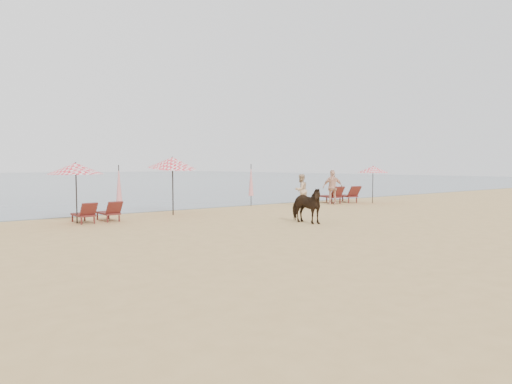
{
  "coord_description": "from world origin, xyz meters",
  "views": [
    {
      "loc": [
        -10.16,
        -8.97,
        2.15
      ],
      "look_at": [
        0.0,
        5.0,
        1.1
      ],
      "focal_mm": 30.0,
      "sensor_mm": 36.0,
      "label": 1
    }
  ],
  "objects_px": {
    "umbrella_open_right": "(373,169)",
    "umbrella_closed_left": "(119,184)",
    "cow": "(306,205)",
    "beachgoer_right_a": "(301,190)",
    "lounger_cluster_left": "(98,212)",
    "umbrella_open_left_a": "(76,169)",
    "beachgoer_right_b": "(333,187)",
    "lounger_cluster_right": "(340,195)",
    "umbrella_closed_right": "(251,180)",
    "umbrella_open_left_b": "(173,163)"
  },
  "relations": [
    {
      "from": "umbrella_open_right",
      "to": "umbrella_closed_left",
      "type": "bearing_deg",
      "value": -177.44
    },
    {
      "from": "umbrella_closed_left",
      "to": "cow",
      "type": "distance_m",
      "value": 8.69
    },
    {
      "from": "umbrella_closed_left",
      "to": "beachgoer_right_a",
      "type": "bearing_deg",
      "value": -11.77
    },
    {
      "from": "umbrella_closed_left",
      "to": "cow",
      "type": "relative_size",
      "value": 1.38
    },
    {
      "from": "lounger_cluster_left",
      "to": "umbrella_open_left_a",
      "type": "relative_size",
      "value": 0.7
    },
    {
      "from": "umbrella_open_right",
      "to": "beachgoer_right_b",
      "type": "distance_m",
      "value": 2.73
    },
    {
      "from": "lounger_cluster_right",
      "to": "cow",
      "type": "height_order",
      "value": "cow"
    },
    {
      "from": "lounger_cluster_left",
      "to": "beachgoer_right_b",
      "type": "distance_m",
      "value": 12.94
    },
    {
      "from": "lounger_cluster_left",
      "to": "beachgoer_right_a",
      "type": "xyz_separation_m",
      "value": [
        10.9,
        0.52,
        0.48
      ]
    },
    {
      "from": "lounger_cluster_left",
      "to": "beachgoer_right_b",
      "type": "xyz_separation_m",
      "value": [
        12.93,
        0.12,
        0.59
      ]
    },
    {
      "from": "umbrella_open_right",
      "to": "cow",
      "type": "height_order",
      "value": "umbrella_open_right"
    },
    {
      "from": "cow",
      "to": "beachgoer_right_b",
      "type": "relative_size",
      "value": 0.83
    },
    {
      "from": "lounger_cluster_left",
      "to": "umbrella_closed_left",
      "type": "height_order",
      "value": "umbrella_closed_left"
    },
    {
      "from": "umbrella_closed_left",
      "to": "beachgoer_right_a",
      "type": "distance_m",
      "value": 9.47
    },
    {
      "from": "lounger_cluster_right",
      "to": "umbrella_open_left_a",
      "type": "xyz_separation_m",
      "value": [
        -14.68,
        -0.42,
        1.59
      ]
    },
    {
      "from": "cow",
      "to": "beachgoer_right_b",
      "type": "bearing_deg",
      "value": 30.91
    },
    {
      "from": "umbrella_closed_left",
      "to": "umbrella_closed_right",
      "type": "height_order",
      "value": "umbrella_closed_right"
    },
    {
      "from": "umbrella_open_right",
      "to": "umbrella_open_left_a",
      "type": "bearing_deg",
      "value": -167.32
    },
    {
      "from": "lounger_cluster_right",
      "to": "umbrella_open_right",
      "type": "bearing_deg",
      "value": -31.57
    },
    {
      "from": "umbrella_open_left_a",
      "to": "umbrella_closed_left",
      "type": "xyz_separation_m",
      "value": [
        2.37,
        2.35,
        -0.7
      ]
    },
    {
      "from": "umbrella_open_left_a",
      "to": "umbrella_closed_right",
      "type": "relative_size",
      "value": 1.01
    },
    {
      "from": "umbrella_closed_left",
      "to": "beachgoer_right_b",
      "type": "xyz_separation_m",
      "value": [
        11.28,
        -2.33,
        -0.39
      ]
    },
    {
      "from": "umbrella_open_left_b",
      "to": "beachgoer_right_a",
      "type": "relative_size",
      "value": 1.54
    },
    {
      "from": "lounger_cluster_right",
      "to": "umbrella_closed_right",
      "type": "distance_m",
      "value": 5.6
    },
    {
      "from": "umbrella_open_right",
      "to": "beachgoer_right_b",
      "type": "bearing_deg",
      "value": 176.12
    },
    {
      "from": "lounger_cluster_left",
      "to": "umbrella_open_right",
      "type": "xyz_separation_m",
      "value": [
        15.33,
        -0.74,
        1.58
      ]
    },
    {
      "from": "umbrella_closed_right",
      "to": "umbrella_open_left_a",
      "type": "bearing_deg",
      "value": -168.49
    },
    {
      "from": "umbrella_open_left_b",
      "to": "umbrella_closed_left",
      "type": "xyz_separation_m",
      "value": [
        -1.74,
        1.91,
        -0.94
      ]
    },
    {
      "from": "umbrella_open_left_b",
      "to": "umbrella_closed_right",
      "type": "relative_size",
      "value": 1.17
    },
    {
      "from": "umbrella_closed_left",
      "to": "umbrella_open_left_a",
      "type": "bearing_deg",
      "value": -135.31
    },
    {
      "from": "umbrella_closed_right",
      "to": "cow",
      "type": "height_order",
      "value": "umbrella_closed_right"
    },
    {
      "from": "umbrella_open_left_b",
      "to": "umbrella_closed_right",
      "type": "xyz_separation_m",
      "value": [
        5.25,
        1.47,
        -0.91
      ]
    },
    {
      "from": "umbrella_open_left_b",
      "to": "umbrella_open_right",
      "type": "bearing_deg",
      "value": -0.39
    },
    {
      "from": "umbrella_closed_right",
      "to": "umbrella_open_left_b",
      "type": "bearing_deg",
      "value": -164.37
    },
    {
      "from": "beachgoer_right_a",
      "to": "umbrella_closed_left",
      "type": "bearing_deg",
      "value": -15.32
    },
    {
      "from": "lounger_cluster_left",
      "to": "beachgoer_right_b",
      "type": "height_order",
      "value": "beachgoer_right_b"
    },
    {
      "from": "umbrella_open_left_a",
      "to": "umbrella_open_left_b",
      "type": "distance_m",
      "value": 4.14
    },
    {
      "from": "umbrella_open_right",
      "to": "beachgoer_right_b",
      "type": "relative_size",
      "value": 1.12
    },
    {
      "from": "lounger_cluster_right",
      "to": "umbrella_open_left_a",
      "type": "relative_size",
      "value": 0.95
    },
    {
      "from": "umbrella_open_right",
      "to": "beachgoer_right_b",
      "type": "xyz_separation_m",
      "value": [
        -2.4,
        0.85,
        -0.99
      ]
    },
    {
      "from": "lounger_cluster_left",
      "to": "beachgoer_right_b",
      "type": "bearing_deg",
      "value": -3.16
    },
    {
      "from": "lounger_cluster_left",
      "to": "umbrella_closed_right",
      "type": "distance_m",
      "value": 8.92
    },
    {
      "from": "umbrella_open_left_b",
      "to": "beachgoer_right_a",
      "type": "distance_m",
      "value": 7.65
    },
    {
      "from": "umbrella_open_left_a",
      "to": "beachgoer_right_a",
      "type": "distance_m",
      "value": 11.7
    },
    {
      "from": "umbrella_closed_right",
      "to": "cow",
      "type": "xyz_separation_m",
      "value": [
        -2.38,
        -6.9,
        -0.71
      ]
    },
    {
      "from": "umbrella_open_left_b",
      "to": "umbrella_closed_right",
      "type": "bearing_deg",
      "value": 21.31
    },
    {
      "from": "lounger_cluster_left",
      "to": "beachgoer_right_a",
      "type": "distance_m",
      "value": 10.93
    },
    {
      "from": "lounger_cluster_left",
      "to": "cow",
      "type": "bearing_deg",
      "value": -41.75
    },
    {
      "from": "cow",
      "to": "beachgoer_right_a",
      "type": "xyz_separation_m",
      "value": [
        4.65,
        5.42,
        0.18
      ]
    },
    {
      "from": "lounger_cluster_left",
      "to": "umbrella_open_left_b",
      "type": "relative_size",
      "value": 0.61
    }
  ]
}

